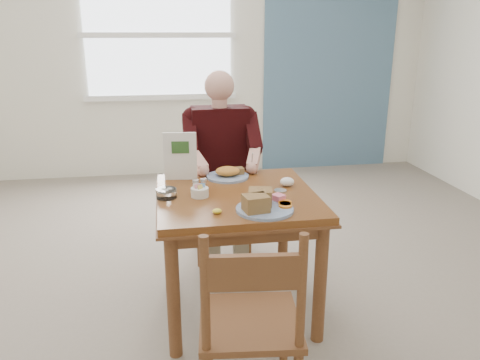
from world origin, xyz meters
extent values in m
plane|color=slate|center=(0.00, 0.00, 0.00)|extent=(6.00, 6.00, 0.00)
plane|color=silver|center=(0.00, 3.00, 1.40)|extent=(5.50, 0.00, 5.50)
cube|color=slate|center=(1.60, 2.98, 1.40)|extent=(1.60, 0.02, 2.80)
ellipsoid|color=yellow|center=(-0.15, -0.29, 0.76)|extent=(0.06, 0.05, 0.03)
ellipsoid|color=white|center=(0.32, 0.08, 0.78)|extent=(0.11, 0.10, 0.05)
cylinder|color=silver|center=(0.26, -0.01, 0.75)|extent=(0.09, 0.09, 0.01)
cube|color=white|center=(-0.40, 2.97, 1.60)|extent=(1.60, 0.02, 1.30)
cube|color=white|center=(-0.40, 2.96, 0.92)|extent=(1.72, 0.04, 0.06)
cube|color=white|center=(-0.40, 2.96, 1.60)|extent=(1.72, 0.04, 0.06)
cube|color=brown|center=(0.00, 0.00, 0.73)|extent=(0.90, 0.90, 0.04)
cube|color=brown|center=(0.00, 0.00, 0.70)|extent=(0.92, 0.92, 0.01)
cylinder|color=brown|center=(-0.39, -0.39, 0.35)|extent=(0.07, 0.07, 0.71)
cylinder|color=brown|center=(0.39, -0.39, 0.35)|extent=(0.07, 0.07, 0.71)
cylinder|color=brown|center=(-0.39, 0.39, 0.35)|extent=(0.07, 0.07, 0.71)
cylinder|color=brown|center=(0.39, 0.39, 0.35)|extent=(0.07, 0.07, 0.71)
cube|color=brown|center=(0.00, -0.39, 0.66)|extent=(0.80, 0.03, 0.08)
cube|color=brown|center=(0.00, 0.39, 0.66)|extent=(0.80, 0.03, 0.08)
cube|color=brown|center=(-0.39, 0.00, 0.66)|extent=(0.03, 0.80, 0.08)
cube|color=brown|center=(0.39, 0.00, 0.66)|extent=(0.03, 0.80, 0.08)
cylinder|color=brown|center=(-0.18, 0.57, 0.23)|extent=(0.04, 0.04, 0.45)
cylinder|color=brown|center=(0.18, 0.57, 0.23)|extent=(0.04, 0.04, 0.45)
cylinder|color=brown|center=(-0.18, 0.93, 0.23)|extent=(0.04, 0.04, 0.45)
cylinder|color=brown|center=(0.18, 0.93, 0.23)|extent=(0.04, 0.04, 0.45)
cube|color=brown|center=(0.00, 0.75, 0.47)|extent=(0.42, 0.42, 0.03)
cylinder|color=brown|center=(-0.18, 0.93, 0.70)|extent=(0.04, 0.04, 0.50)
cylinder|color=brown|center=(0.18, 0.93, 0.70)|extent=(0.04, 0.04, 0.50)
cube|color=brown|center=(0.00, 0.93, 0.80)|extent=(0.38, 0.03, 0.14)
cylinder|color=brown|center=(-0.24, -0.63, 0.23)|extent=(0.04, 0.04, 0.45)
cylinder|color=brown|center=(0.12, -0.67, 0.23)|extent=(0.04, 0.04, 0.45)
cube|color=brown|center=(-0.08, -0.83, 0.47)|extent=(0.46, 0.46, 0.03)
cylinder|color=brown|center=(-0.28, -0.99, 0.70)|extent=(0.04, 0.04, 0.50)
cylinder|color=brown|center=(0.08, -1.03, 0.70)|extent=(0.04, 0.04, 0.50)
cube|color=brown|center=(-0.10, -1.01, 0.80)|extent=(0.38, 0.07, 0.14)
cube|color=gray|center=(-0.10, 0.63, 0.54)|extent=(0.13, 0.38, 0.12)
cube|color=gray|center=(0.10, 0.63, 0.54)|extent=(0.13, 0.38, 0.12)
cube|color=gray|center=(-0.10, 0.45, 0.24)|extent=(0.10, 0.10, 0.48)
cube|color=gray|center=(0.10, 0.45, 0.24)|extent=(0.10, 0.10, 0.48)
cube|color=black|center=(0.00, 0.78, 0.84)|extent=(0.40, 0.22, 0.58)
sphere|color=black|center=(-0.19, 0.78, 1.06)|extent=(0.15, 0.15, 0.15)
sphere|color=black|center=(0.19, 0.78, 1.06)|extent=(0.15, 0.15, 0.15)
cylinder|color=tan|center=(0.00, 0.76, 1.15)|extent=(0.11, 0.11, 0.08)
sphere|color=tan|center=(0.00, 0.76, 1.28)|extent=(0.21, 0.21, 0.21)
cube|color=black|center=(-0.22, 0.67, 0.96)|extent=(0.09, 0.29, 0.27)
cube|color=black|center=(0.22, 0.67, 0.96)|extent=(0.09, 0.29, 0.27)
sphere|color=black|center=(-0.22, 0.55, 0.86)|extent=(0.09, 0.09, 0.09)
sphere|color=black|center=(0.22, 0.55, 0.86)|extent=(0.09, 0.09, 0.09)
cube|color=tan|center=(-0.19, 0.46, 0.82)|extent=(0.14, 0.23, 0.14)
cube|color=tan|center=(0.19, 0.46, 0.82)|extent=(0.14, 0.23, 0.14)
sphere|color=tan|center=(-0.16, 0.37, 0.79)|extent=(0.08, 0.08, 0.08)
sphere|color=tan|center=(0.16, 0.37, 0.79)|extent=(0.08, 0.08, 0.08)
cylinder|color=silver|center=(0.16, 0.37, 0.84)|extent=(0.01, 0.05, 0.12)
cylinder|color=white|center=(0.10, -0.29, 0.76)|extent=(0.31, 0.31, 0.02)
cube|color=tan|center=(0.05, -0.33, 0.81)|extent=(0.14, 0.12, 0.08)
cube|color=tan|center=(0.09, -0.24, 0.81)|extent=(0.14, 0.13, 0.08)
cylinder|color=orange|center=(0.21, -0.29, 0.77)|extent=(0.08, 0.08, 0.01)
cylinder|color=orange|center=(0.22, -0.27, 0.77)|extent=(0.08, 0.08, 0.01)
cylinder|color=orange|center=(0.22, -0.24, 0.77)|extent=(0.09, 0.09, 0.01)
cube|color=pink|center=(0.20, -0.19, 0.78)|extent=(0.08, 0.08, 0.03)
cylinder|color=white|center=(-0.01, 0.31, 0.76)|extent=(0.30, 0.30, 0.01)
ellipsoid|color=gold|center=(-0.01, 0.31, 0.79)|extent=(0.17, 0.15, 0.06)
cube|color=tan|center=(0.05, 0.34, 0.78)|extent=(0.11, 0.07, 0.04)
cylinder|color=white|center=(-0.21, -0.02, 0.78)|extent=(0.11, 0.11, 0.05)
cube|color=pink|center=(-0.22, -0.02, 0.81)|extent=(0.04, 0.02, 0.02)
cube|color=#6699D8|center=(-0.20, -0.01, 0.81)|extent=(0.04, 0.02, 0.02)
cube|color=#EAD159|center=(-0.21, -0.03, 0.81)|extent=(0.04, 0.03, 0.02)
cube|color=white|center=(-0.23, 0.00, 0.81)|extent=(0.04, 0.01, 0.02)
cylinder|color=white|center=(-0.23, 0.04, 0.78)|extent=(0.04, 0.04, 0.07)
cylinder|color=silver|center=(-0.23, 0.04, 0.83)|extent=(0.05, 0.05, 0.01)
cylinder|color=white|center=(-0.18, 0.05, 0.78)|extent=(0.04, 0.04, 0.07)
cylinder|color=silver|center=(-0.18, 0.05, 0.83)|extent=(0.05, 0.05, 0.01)
cylinder|color=white|center=(-0.40, -0.01, 0.78)|extent=(0.13, 0.13, 0.05)
cylinder|color=white|center=(-0.41, -0.01, 0.79)|extent=(0.03, 0.03, 0.02)
cylinder|color=white|center=(-0.38, 0.00, 0.79)|extent=(0.03, 0.03, 0.02)
cylinder|color=white|center=(-0.40, -0.03, 0.79)|extent=(0.03, 0.03, 0.02)
cube|color=white|center=(-0.30, 0.32, 0.90)|extent=(0.20, 0.04, 0.30)
cube|color=#2D5926|center=(-0.30, 0.31, 0.96)|extent=(0.11, 0.02, 0.08)
camera|label=1|loc=(-0.40, -2.51, 1.64)|focal=35.00mm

